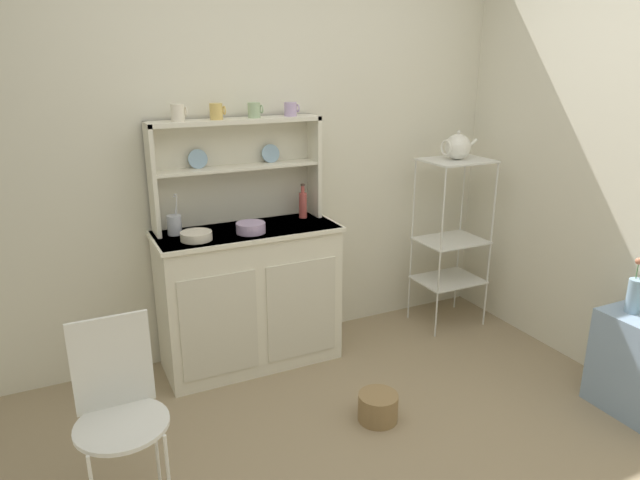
% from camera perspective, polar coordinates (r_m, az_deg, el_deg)
% --- Properties ---
extents(wall_back, '(3.84, 0.05, 2.50)m').
position_cam_1_polar(wall_back, '(3.54, -5.69, 8.76)').
color(wall_back, silver).
rests_on(wall_back, ground).
extents(hutch_cabinet, '(1.07, 0.45, 0.85)m').
position_cam_1_polar(hutch_cabinet, '(3.46, -7.05, -5.52)').
color(hutch_cabinet, silver).
rests_on(hutch_cabinet, ground).
extents(hutch_shelf_unit, '(1.00, 0.18, 0.62)m').
position_cam_1_polar(hutch_shelf_unit, '(3.39, -8.46, 7.70)').
color(hutch_shelf_unit, silver).
rests_on(hutch_shelf_unit, hutch_cabinet).
extents(bakers_rack, '(0.44, 0.34, 1.16)m').
position_cam_1_polar(bakers_rack, '(3.97, 13.03, 1.32)').
color(bakers_rack, silver).
rests_on(bakers_rack, ground).
extents(wire_chair, '(0.36, 0.36, 0.85)m').
position_cam_1_polar(wire_chair, '(2.45, -19.50, -15.02)').
color(wire_chair, white).
rests_on(wire_chair, ground).
extents(floor_basket, '(0.21, 0.21, 0.15)m').
position_cam_1_polar(floor_basket, '(3.09, 5.81, -16.26)').
color(floor_basket, '#93754C').
rests_on(floor_basket, ground).
extents(cup_cream_0, '(0.09, 0.07, 0.09)m').
position_cam_1_polar(cup_cream_0, '(3.23, -14.00, 12.23)').
color(cup_cream_0, silver).
rests_on(cup_cream_0, hutch_shelf_unit).
extents(cup_gold_1, '(0.09, 0.07, 0.09)m').
position_cam_1_polar(cup_gold_1, '(3.28, -10.29, 12.52)').
color(cup_gold_1, '#DBB760').
rests_on(cup_gold_1, hutch_shelf_unit).
extents(cup_sage_2, '(0.09, 0.07, 0.09)m').
position_cam_1_polar(cup_sage_2, '(3.35, -6.57, 12.76)').
color(cup_sage_2, '#9EB78E').
rests_on(cup_sage_2, hutch_shelf_unit).
extents(cup_lilac_3, '(0.09, 0.07, 0.08)m').
position_cam_1_polar(cup_lilac_3, '(3.43, -2.95, 12.92)').
color(cup_lilac_3, '#B79ECC').
rests_on(cup_lilac_3, hutch_shelf_unit).
extents(bowl_mixing_large, '(0.17, 0.17, 0.05)m').
position_cam_1_polar(bowl_mixing_large, '(3.16, -12.25, 0.41)').
color(bowl_mixing_large, silver).
rests_on(bowl_mixing_large, hutch_cabinet).
extents(bowl_floral_medium, '(0.17, 0.17, 0.06)m').
position_cam_1_polar(bowl_floral_medium, '(3.24, -6.92, 1.23)').
color(bowl_floral_medium, '#B79ECC').
rests_on(bowl_floral_medium, hutch_cabinet).
extents(jam_bottle, '(0.05, 0.05, 0.21)m').
position_cam_1_polar(jam_bottle, '(3.51, -1.72, 3.60)').
color(jam_bottle, '#B74C47').
rests_on(jam_bottle, hutch_cabinet).
extents(utensil_jar, '(0.08, 0.08, 0.23)m').
position_cam_1_polar(utensil_jar, '(3.28, -14.33, 1.51)').
color(utensil_jar, '#B2B7C6').
rests_on(utensil_jar, hutch_cabinet).
extents(porcelain_teapot, '(0.26, 0.17, 0.19)m').
position_cam_1_polar(porcelain_teapot, '(3.85, 13.57, 9.04)').
color(porcelain_teapot, white).
rests_on(porcelain_teapot, bakers_rack).
extents(flower_vase, '(0.07, 0.07, 0.31)m').
position_cam_1_polar(flower_vase, '(3.36, 28.94, -4.58)').
color(flower_vase, '#8EB2D1').
rests_on(flower_vase, side_shelf_blue).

